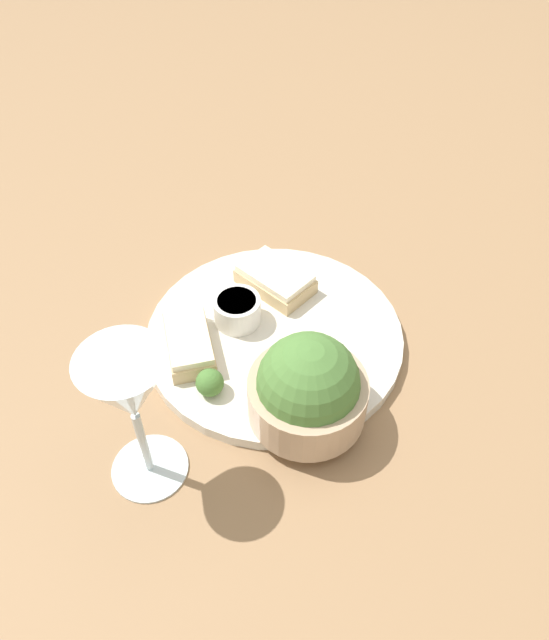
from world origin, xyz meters
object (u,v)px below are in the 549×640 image
at_px(sauce_ramekin, 237,309).
at_px(cheese_toast_near, 275,279).
at_px(salad_bowl, 308,389).
at_px(wine_glass, 129,396).
at_px(cheese_toast_far, 189,342).

bearing_deg(sauce_ramekin, cheese_toast_near, -77.03).
height_order(salad_bowl, wine_glass, wine_glass).
xyz_separation_m(sauce_ramekin, cheese_toast_far, (-0.00, 0.07, -0.01)).
bearing_deg(cheese_toast_near, wine_glass, 114.29).
relative_size(salad_bowl, cheese_toast_near, 1.25).
bearing_deg(cheese_toast_far, salad_bowl, -161.74).
height_order(salad_bowl, cheese_toast_far, salad_bowl).
xyz_separation_m(sauce_ramekin, wine_glass, (-0.09, 0.17, 0.09)).
bearing_deg(wine_glass, cheese_toast_near, -65.71).
height_order(sauce_ramekin, cheese_toast_near, sauce_ramekin).
distance_m(cheese_toast_far, wine_glass, 0.17).
bearing_deg(wine_glass, cheese_toast_far, -49.79).
bearing_deg(sauce_ramekin, salad_bowl, 171.79).
height_order(sauce_ramekin, wine_glass, wine_glass).
xyz_separation_m(salad_bowl, cheese_toast_far, (0.14, 0.05, -0.02)).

